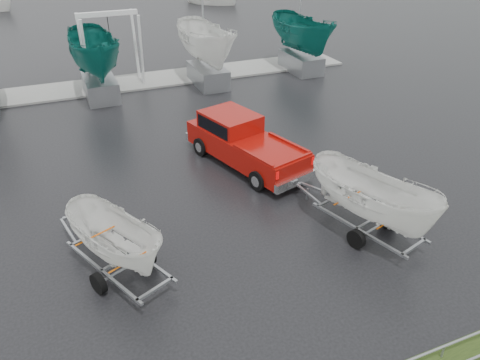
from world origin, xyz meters
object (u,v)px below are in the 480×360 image
(pickup_truck, at_px, (241,140))
(trailer_hitched, at_px, (379,157))
(trailer_parked, at_px, (110,203))
(boat_hoist, at_px, (110,39))

(pickup_truck, height_order, trailer_hitched, trailer_hitched)
(trailer_hitched, relative_size, trailer_parked, 1.17)
(trailer_parked, height_order, boat_hoist, trailer_parked)
(pickup_truck, distance_m, boat_hoist, 12.15)
(pickup_truck, bearing_deg, trailer_hitched, -90.00)
(trailer_hitched, bearing_deg, trailer_parked, 155.48)
(pickup_truck, bearing_deg, trailer_parked, -155.25)
(trailer_parked, relative_size, boat_hoist, 1.05)
(trailer_parked, bearing_deg, trailer_hitched, -32.40)
(pickup_truck, xyz_separation_m, trailer_hitched, (1.75, -6.05, 1.76))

